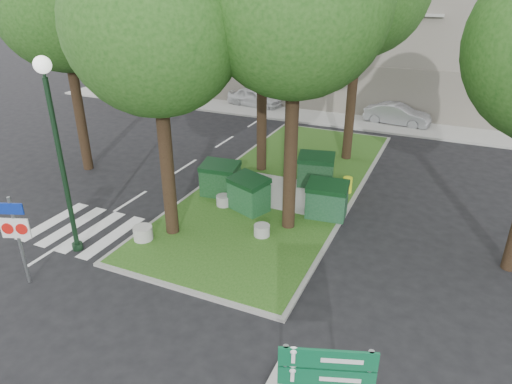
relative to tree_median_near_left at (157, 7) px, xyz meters
The scene contains 19 objects.
ground 7.88m from the tree_median_near_left, 61.12° to the right, with size 120.00×120.00×0.00m, color black.
median_island 9.27m from the tree_median_near_left, 70.64° to the left, with size 6.00×16.00×0.12m, color #1F4B15.
median_kerb 9.28m from the tree_median_near_left, 70.64° to the left, with size 6.30×16.30×0.10m, color gray.
building_sidewalk 17.57m from the tree_median_near_left, 84.94° to the left, with size 42.00×3.00×0.12m, color #999993.
zebra_crossing 7.75m from the tree_median_near_left, 155.64° to the right, with size 5.00×3.00×0.01m, color silver.
tree_median_near_left is the anchor object (origin of this frame).
tree_median_mid 6.53m from the tree_median_near_left, 85.60° to the left, with size 4.80×4.80×9.99m.
dumpster_a 7.31m from the tree_median_near_left, 90.02° to the left, with size 1.58×1.18×1.37m.
dumpster_b 7.20m from the tree_median_near_left, 57.75° to the left, with size 1.72×1.48×1.34m.
dumpster_c 9.27m from the tree_median_near_left, 60.88° to the left, with size 1.66×1.32×1.38m.
dumpster_d 8.52m from the tree_median_near_left, 36.06° to the left, with size 1.55×1.17×1.35m.
bollard_left 7.06m from the tree_median_near_left, 127.45° to the right, with size 0.64×0.64×0.46m, color #A9A9A4.
bollard_right 7.61m from the tree_median_near_left, 18.61° to the left, with size 0.54×0.54×0.39m, color #959691.
bollard_mid 7.43m from the tree_median_near_left, 76.67° to the left, with size 0.56×0.56×0.40m, color gray.
litter_bin 9.96m from the tree_median_near_left, 50.28° to the left, with size 0.37×0.37×0.65m, color #D8E91B.
street_lamp 4.72m from the tree_median_near_left, 138.20° to the right, with size 0.49×0.49×6.15m.
traffic_sign_pole 7.30m from the tree_median_near_left, 120.01° to the right, with size 0.79×0.33×2.76m.
car_white 18.80m from the tree_median_near_left, 105.46° to the left, with size 1.55×3.86×1.32m, color silver.
car_silver 18.52m from the tree_median_near_left, 73.48° to the left, with size 1.34×3.84×1.26m, color #A2A4AA.
Camera 1 is at (6.74, -8.80, 8.02)m, focal length 32.00 mm.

